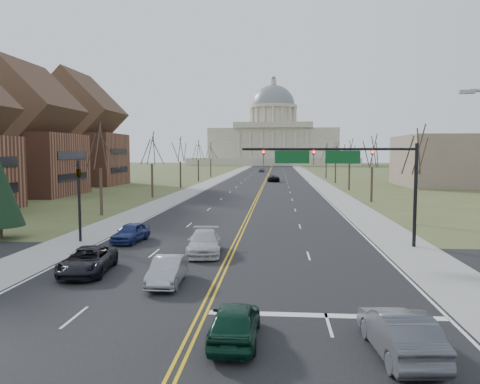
% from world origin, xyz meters
% --- Properties ---
extents(ground, '(600.00, 600.00, 0.00)m').
position_xyz_m(ground, '(0.00, 0.00, 0.00)').
color(ground, '#4E5229').
rests_on(ground, ground).
extents(road, '(20.00, 380.00, 0.01)m').
position_xyz_m(road, '(0.00, 110.00, 0.01)').
color(road, black).
rests_on(road, ground).
extents(cross_road, '(120.00, 14.00, 0.01)m').
position_xyz_m(cross_road, '(0.00, 6.00, 0.01)').
color(cross_road, black).
rests_on(cross_road, ground).
extents(sidewalk_left, '(4.00, 380.00, 0.03)m').
position_xyz_m(sidewalk_left, '(-12.00, 110.00, 0.01)').
color(sidewalk_left, gray).
rests_on(sidewalk_left, ground).
extents(sidewalk_right, '(4.00, 380.00, 0.03)m').
position_xyz_m(sidewalk_right, '(12.00, 110.00, 0.01)').
color(sidewalk_right, gray).
rests_on(sidewalk_right, ground).
extents(center_line, '(0.42, 380.00, 0.01)m').
position_xyz_m(center_line, '(0.00, 110.00, 0.01)').
color(center_line, gold).
rests_on(center_line, road).
extents(edge_line_left, '(0.15, 380.00, 0.01)m').
position_xyz_m(edge_line_left, '(-9.80, 110.00, 0.01)').
color(edge_line_left, silver).
rests_on(edge_line_left, road).
extents(edge_line_right, '(0.15, 380.00, 0.01)m').
position_xyz_m(edge_line_right, '(9.80, 110.00, 0.01)').
color(edge_line_right, silver).
rests_on(edge_line_right, road).
extents(stop_bar, '(9.50, 0.50, 0.01)m').
position_xyz_m(stop_bar, '(5.00, -1.00, 0.01)').
color(stop_bar, silver).
rests_on(stop_bar, road).
extents(capitol, '(90.00, 60.00, 50.00)m').
position_xyz_m(capitol, '(0.00, 249.91, 14.20)').
color(capitol, beige).
rests_on(capitol, ground).
extents(signal_mast, '(12.12, 0.44, 7.20)m').
position_xyz_m(signal_mast, '(7.45, 13.50, 5.76)').
color(signal_mast, black).
rests_on(signal_mast, ground).
extents(signal_left, '(0.32, 0.36, 6.00)m').
position_xyz_m(signal_left, '(-11.50, 13.50, 3.71)').
color(signal_left, black).
rests_on(signal_left, ground).
extents(tree_r_0, '(3.74, 3.74, 8.50)m').
position_xyz_m(tree_r_0, '(15.50, 24.00, 6.55)').
color(tree_r_0, '#34291F').
rests_on(tree_r_0, ground).
extents(tree_l_0, '(3.96, 3.96, 9.00)m').
position_xyz_m(tree_l_0, '(-15.50, 28.00, 6.94)').
color(tree_l_0, '#34291F').
rests_on(tree_l_0, ground).
extents(tree_r_1, '(3.74, 3.74, 8.50)m').
position_xyz_m(tree_r_1, '(15.50, 44.00, 6.55)').
color(tree_r_1, '#34291F').
rests_on(tree_r_1, ground).
extents(tree_l_1, '(3.96, 3.96, 9.00)m').
position_xyz_m(tree_l_1, '(-15.50, 48.00, 6.94)').
color(tree_l_1, '#34291F').
rests_on(tree_l_1, ground).
extents(tree_r_2, '(3.74, 3.74, 8.50)m').
position_xyz_m(tree_r_2, '(15.50, 64.00, 6.55)').
color(tree_r_2, '#34291F').
rests_on(tree_r_2, ground).
extents(tree_l_2, '(3.96, 3.96, 9.00)m').
position_xyz_m(tree_l_2, '(-15.50, 68.00, 6.94)').
color(tree_l_2, '#34291F').
rests_on(tree_l_2, ground).
extents(tree_r_3, '(3.74, 3.74, 8.50)m').
position_xyz_m(tree_r_3, '(15.50, 84.00, 6.55)').
color(tree_r_3, '#34291F').
rests_on(tree_r_3, ground).
extents(tree_l_3, '(3.96, 3.96, 9.00)m').
position_xyz_m(tree_l_3, '(-15.50, 88.00, 6.94)').
color(tree_l_3, '#34291F').
rests_on(tree_l_3, ground).
extents(tree_r_4, '(3.74, 3.74, 8.50)m').
position_xyz_m(tree_r_4, '(15.50, 104.00, 6.55)').
color(tree_r_4, '#34291F').
rests_on(tree_r_4, ground).
extents(tree_l_4, '(3.96, 3.96, 9.00)m').
position_xyz_m(tree_l_4, '(-15.50, 108.00, 6.94)').
color(tree_l_4, '#34291F').
rests_on(tree_l_4, ground).
extents(bldg_left_mid, '(15.10, 14.28, 20.75)m').
position_xyz_m(bldg_left_mid, '(-36.00, 50.00, 8.54)').
color(bldg_left_mid, brown).
rests_on(bldg_left_mid, ground).
extents(bldg_left_far, '(17.10, 14.28, 23.25)m').
position_xyz_m(bldg_left_far, '(-38.00, 74.00, 9.54)').
color(bldg_left_far, brown).
rests_on(bldg_left_far, ground).
extents(bldg_right_mass, '(25.00, 20.00, 10.00)m').
position_xyz_m(bldg_right_mass, '(40.00, 76.00, 5.00)').
color(bldg_right_mass, '#796A56').
rests_on(bldg_right_mass, ground).
extents(car_nb_inner_lead, '(1.68, 4.12, 1.40)m').
position_xyz_m(car_nb_inner_lead, '(1.58, -3.87, 0.71)').
color(car_nb_inner_lead, '#0A2F1F').
rests_on(car_nb_inner_lead, road).
extents(car_nb_outer_lead, '(2.00, 4.72, 1.51)m').
position_xyz_m(car_nb_outer_lead, '(6.97, -4.53, 0.77)').
color(car_nb_outer_lead, '#47494E').
rests_on(car_nb_outer_lead, road).
extents(car_sb_inner_lead, '(1.52, 4.12, 1.35)m').
position_xyz_m(car_sb_inner_lead, '(-2.42, 2.97, 0.69)').
color(car_sb_inner_lead, gray).
rests_on(car_sb_inner_lead, road).
extents(car_sb_outer_lead, '(2.80, 5.20, 1.39)m').
position_xyz_m(car_sb_outer_lead, '(-7.25, 4.69, 0.71)').
color(car_sb_outer_lead, black).
rests_on(car_sb_outer_lead, road).
extents(car_sb_inner_second, '(2.62, 5.34, 1.49)m').
position_xyz_m(car_sb_inner_second, '(-1.69, 10.02, 0.76)').
color(car_sb_inner_second, '#BEBEBE').
rests_on(car_sb_inner_second, road).
extents(car_sb_outer_second, '(2.18, 4.32, 1.41)m').
position_xyz_m(car_sb_outer_second, '(-7.71, 13.61, 0.72)').
color(car_sb_outer_second, navy).
rests_on(car_sb_outer_second, road).
extents(car_far_nb, '(2.97, 5.73, 1.54)m').
position_xyz_m(car_far_nb, '(1.89, 87.74, 0.78)').
color(car_far_nb, black).
rests_on(car_far_nb, road).
extents(car_far_sb, '(2.08, 4.07, 1.33)m').
position_xyz_m(car_far_sb, '(-2.62, 140.27, 0.68)').
color(car_far_sb, '#46494D').
rests_on(car_far_sb, road).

